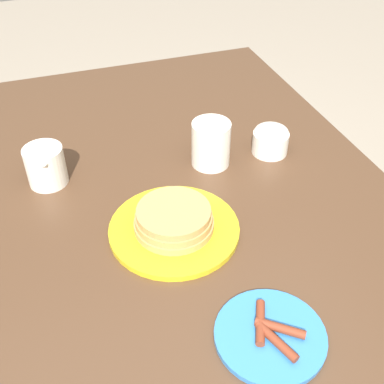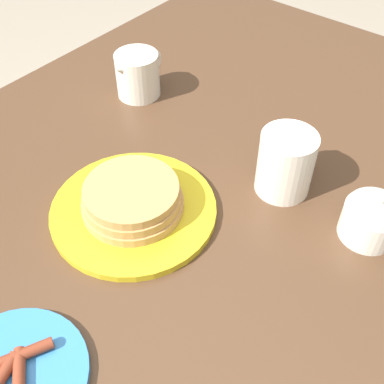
{
  "view_description": "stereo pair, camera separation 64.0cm",
  "coord_description": "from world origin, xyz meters",
  "px_view_note": "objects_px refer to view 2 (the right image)",
  "views": [
    {
      "loc": [
        -0.6,
        0.21,
        1.38
      ],
      "look_at": [
        0.1,
        -0.03,
        0.77
      ],
      "focal_mm": 45.0,
      "sensor_mm": 36.0,
      "label": 1
    },
    {
      "loc": [
        -0.28,
        -0.34,
        1.28
      ],
      "look_at": [
        0.1,
        -0.03,
        0.77
      ],
      "focal_mm": 45.0,
      "sensor_mm": 36.0,
      "label": 2
    }
  ],
  "objects_px": {
    "side_plate_bacon": "(13,377)",
    "creamer_pitcher": "(137,74)",
    "sugar_bowl": "(372,217)",
    "pancake_plate": "(133,204)",
    "coffee_mug": "(287,162)"
  },
  "relations": [
    {
      "from": "side_plate_bacon",
      "to": "creamer_pitcher",
      "type": "xyz_separation_m",
      "value": [
        0.5,
        0.28,
        0.04
      ]
    },
    {
      "from": "coffee_mug",
      "to": "creamer_pitcher",
      "type": "relative_size",
      "value": 0.99
    },
    {
      "from": "pancake_plate",
      "to": "sugar_bowl",
      "type": "distance_m",
      "value": 0.34
    },
    {
      "from": "side_plate_bacon",
      "to": "sugar_bowl",
      "type": "bearing_deg",
      "value": -25.92
    },
    {
      "from": "coffee_mug",
      "to": "creamer_pitcher",
      "type": "xyz_separation_m",
      "value": [
        0.04,
        0.35,
        -0.01
      ]
    },
    {
      "from": "pancake_plate",
      "to": "side_plate_bacon",
      "type": "height_order",
      "value": "pancake_plate"
    },
    {
      "from": "pancake_plate",
      "to": "sugar_bowl",
      "type": "xyz_separation_m",
      "value": [
        0.18,
        -0.29,
        0.01
      ]
    },
    {
      "from": "pancake_plate",
      "to": "side_plate_bacon",
      "type": "xyz_separation_m",
      "value": [
        -0.27,
        -0.07,
        -0.01
      ]
    },
    {
      "from": "pancake_plate",
      "to": "coffee_mug",
      "type": "bearing_deg",
      "value": -37.21
    },
    {
      "from": "side_plate_bacon",
      "to": "creamer_pitcher",
      "type": "relative_size",
      "value": 1.41
    },
    {
      "from": "pancake_plate",
      "to": "side_plate_bacon",
      "type": "distance_m",
      "value": 0.28
    },
    {
      "from": "side_plate_bacon",
      "to": "pancake_plate",
      "type": "bearing_deg",
      "value": 14.44
    },
    {
      "from": "sugar_bowl",
      "to": "side_plate_bacon",
      "type": "bearing_deg",
      "value": 154.08
    },
    {
      "from": "side_plate_bacon",
      "to": "sugar_bowl",
      "type": "xyz_separation_m",
      "value": [
        0.45,
        -0.22,
        0.03
      ]
    },
    {
      "from": "side_plate_bacon",
      "to": "creamer_pitcher",
      "type": "bearing_deg",
      "value": 28.91
    }
  ]
}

